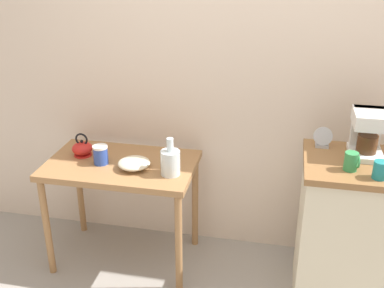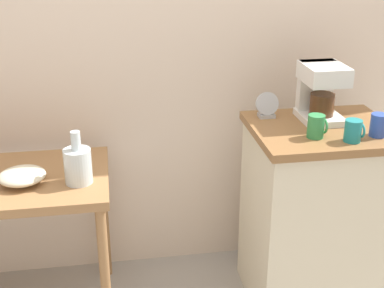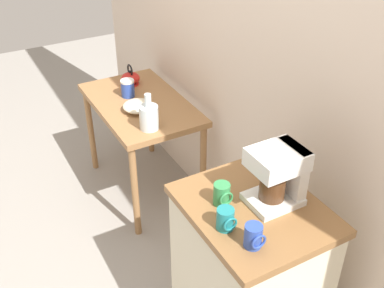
{
  "view_description": "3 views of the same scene",
  "coord_description": "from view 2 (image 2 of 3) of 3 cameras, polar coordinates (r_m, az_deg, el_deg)",
  "views": [
    {
      "loc": [
        0.27,
        -2.46,
        2.03
      ],
      "look_at": [
        -0.24,
        -0.01,
        0.92
      ],
      "focal_mm": 43.94,
      "sensor_mm": 36.0,
      "label": 1
    },
    {
      "loc": [
        -0.21,
        -2.1,
        1.75
      ],
      "look_at": [
        0.12,
        -0.06,
        0.88
      ],
      "focal_mm": 49.33,
      "sensor_mm": 36.0,
      "label": 2
    },
    {
      "loc": [
        1.89,
        -0.99,
        2.2
      ],
      "look_at": [
        0.12,
        -0.01,
        0.88
      ],
      "focal_mm": 43.55,
      "sensor_mm": 36.0,
      "label": 3
    }
  ],
  "objects": [
    {
      "name": "back_wall",
      "position": [
        2.6,
        -2.23,
        14.98
      ],
      "size": [
        4.4,
        0.1,
        2.8
      ],
      "primitive_type": "cube",
      "color": "beige",
      "rests_on": "ground_plane"
    },
    {
      "name": "wooden_table",
      "position": [
        2.48,
        -19.85,
        -5.45
      ],
      "size": [
        0.94,
        0.58,
        0.73
      ],
      "color": "#9E7044",
      "rests_on": "ground_plane"
    },
    {
      "name": "kitchen_counter",
      "position": [
        2.61,
        13.12,
        -7.6
      ],
      "size": [
        0.64,
        0.54,
        0.92
      ],
      "color": "beige",
      "rests_on": "ground_plane"
    },
    {
      "name": "bowl_stoneware",
      "position": [
        2.35,
        -17.89,
        -3.31
      ],
      "size": [
        0.2,
        0.2,
        0.06
      ],
      "color": "beige",
      "rests_on": "wooden_table"
    },
    {
      "name": "glass_carafe_vase",
      "position": [
        2.28,
        -12.24,
        -2.2
      ],
      "size": [
        0.12,
        0.12,
        0.23
      ],
      "color": "silver",
      "rests_on": "wooden_table"
    },
    {
      "name": "coffee_maker",
      "position": [
        2.47,
        13.72,
        5.77
      ],
      "size": [
        0.18,
        0.22,
        0.26
      ],
      "color": "white",
      "rests_on": "kitchen_counter"
    },
    {
      "name": "mug_tall_green",
      "position": [
        2.27,
        13.31,
        1.88
      ],
      "size": [
        0.08,
        0.07,
        0.1
      ],
      "color": "#338C4C",
      "rests_on": "kitchen_counter"
    },
    {
      "name": "mug_dark_teal",
      "position": [
        2.27,
        17.07,
        1.38
      ],
      "size": [
        0.08,
        0.07,
        0.09
      ],
      "color": "teal",
      "rests_on": "kitchen_counter"
    },
    {
      "name": "mug_blue",
      "position": [
        2.36,
        19.57,
        1.94
      ],
      "size": [
        0.08,
        0.07,
        0.1
      ],
      "color": "#2D4CAD",
      "rests_on": "kitchen_counter"
    },
    {
      "name": "table_clock",
      "position": [
        2.47,
        8.11,
        4.06
      ],
      "size": [
        0.11,
        0.05,
        0.12
      ],
      "color": "#B2B5BA",
      "rests_on": "kitchen_counter"
    }
  ]
}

